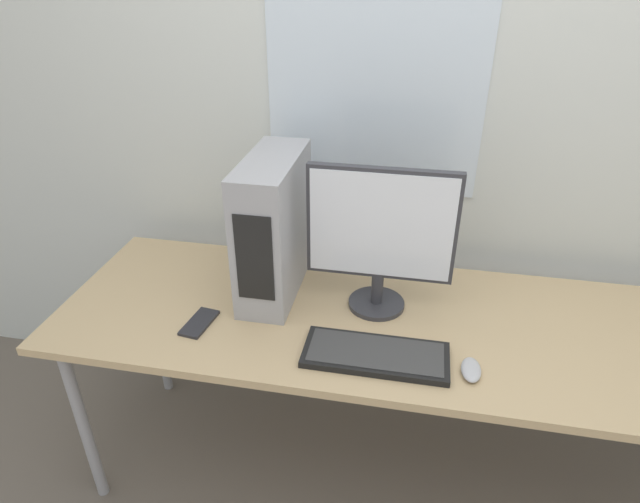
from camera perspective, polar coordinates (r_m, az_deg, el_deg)
name	(u,v)px	position (r m, az deg, el deg)	size (l,w,h in m)	color
wall_back	(445,97)	(1.96, 13.20, 15.79)	(8.00, 0.07, 2.70)	silver
desk	(424,334)	(1.79, 11.01, -8.65)	(2.41, 0.73, 0.75)	tan
pc_tower	(274,227)	(1.79, -4.96, 2.67)	(0.17, 0.44, 0.48)	#9E9EA3
monitor_main	(381,234)	(1.67, 6.48, 1.85)	(0.47, 0.19, 0.49)	#333338
keyboard	(376,355)	(1.60, 5.95, -10.88)	(0.42, 0.18, 0.02)	black
mouse	(471,370)	(1.60, 15.81, -12.03)	(0.06, 0.10, 0.03)	#B2B2B7
cell_phone	(199,323)	(1.76, -12.75, -7.42)	(0.09, 0.16, 0.01)	#232328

